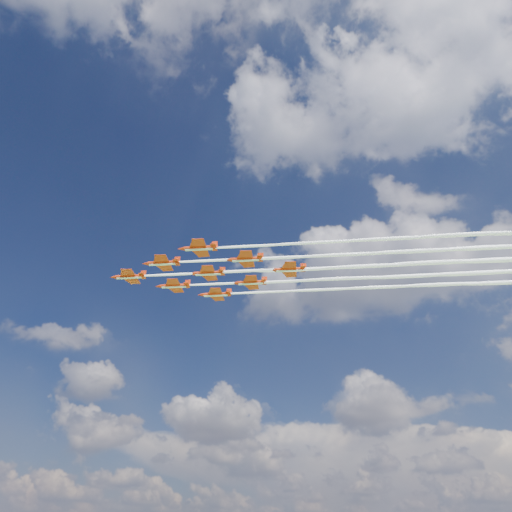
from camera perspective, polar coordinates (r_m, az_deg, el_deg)
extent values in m
cylinder|color=red|center=(138.73, -14.29, -2.29)|extent=(7.17, 3.48, 1.00)
cone|color=red|center=(140.27, -16.05, -2.35)|extent=(2.06, 1.57, 1.00)
cone|color=red|center=(137.40, -12.60, -2.23)|extent=(1.60, 1.33, 0.91)
ellipsoid|color=black|center=(139.52, -14.98, -2.17)|extent=(2.06, 1.44, 0.65)
cube|color=red|center=(138.56, -14.11, -2.30)|extent=(5.65, 8.86, 0.13)
cube|color=red|center=(137.59, -12.85, -2.24)|extent=(2.34, 3.52, 0.11)
cube|color=red|center=(137.92, -12.74, -1.94)|extent=(1.41, 0.63, 1.64)
cube|color=silver|center=(138.52, -14.31, -2.46)|extent=(6.68, 3.15, 0.11)
cylinder|color=red|center=(130.23, -10.65, -0.79)|extent=(7.17, 3.48, 1.00)
cone|color=red|center=(131.50, -12.56, -0.87)|extent=(2.06, 1.57, 1.00)
cone|color=red|center=(129.18, -8.82, -0.71)|extent=(1.60, 1.33, 0.91)
ellipsoid|color=black|center=(130.92, -11.40, -0.67)|extent=(2.06, 1.44, 0.65)
cube|color=red|center=(130.09, -10.46, -0.80)|extent=(5.65, 8.86, 0.13)
cube|color=red|center=(129.33, -9.10, -0.72)|extent=(2.34, 3.52, 0.11)
cube|color=red|center=(129.69, -8.99, -0.40)|extent=(1.41, 0.63, 1.64)
cube|color=silver|center=(130.01, -10.67, -0.96)|extent=(6.68, 3.15, 0.11)
cylinder|color=red|center=(141.10, -9.36, -3.37)|extent=(7.17, 3.48, 1.00)
cone|color=red|center=(142.27, -11.14, -3.43)|extent=(2.06, 1.57, 1.00)
cone|color=red|center=(140.13, -7.66, -3.31)|extent=(1.60, 1.33, 0.91)
ellipsoid|color=black|center=(141.73, -10.06, -3.25)|extent=(2.06, 1.44, 0.65)
cube|color=red|center=(140.97, -9.18, -3.38)|extent=(5.65, 8.86, 0.13)
cube|color=red|center=(140.26, -7.91, -3.32)|extent=(2.34, 3.52, 0.11)
cube|color=red|center=(140.60, -7.81, -3.02)|extent=(1.41, 0.63, 1.64)
cube|color=silver|center=(140.89, -9.37, -3.54)|extent=(6.68, 3.15, 0.11)
cylinder|color=red|center=(122.44, -6.53, 0.92)|extent=(7.17, 3.48, 1.00)
cone|color=red|center=(123.39, -8.61, 0.81)|extent=(2.06, 1.57, 1.00)
cone|color=red|center=(121.70, -4.56, 1.02)|extent=(1.60, 1.33, 0.91)
ellipsoid|color=black|center=(123.01, -7.35, 1.04)|extent=(2.06, 1.44, 0.65)
cube|color=red|center=(122.33, -6.32, 0.91)|extent=(5.65, 8.86, 0.13)
cube|color=red|center=(121.80, -4.85, 1.00)|extent=(2.34, 3.52, 0.11)
cube|color=red|center=(122.20, -4.75, 1.33)|extent=(1.41, 0.63, 1.64)
cube|color=silver|center=(122.20, -6.54, 0.74)|extent=(6.68, 3.15, 0.11)
cylinder|color=red|center=(133.32, -5.49, -1.95)|extent=(7.17, 3.48, 1.00)
cone|color=red|center=(134.19, -7.41, -2.03)|extent=(2.06, 1.57, 1.00)
cone|color=red|center=(132.64, -3.67, -1.88)|extent=(1.60, 1.33, 0.91)
ellipsoid|color=black|center=(133.85, -6.25, -1.83)|extent=(2.06, 1.44, 0.65)
cube|color=red|center=(133.22, -5.30, -1.96)|extent=(5.65, 8.86, 0.13)
cube|color=red|center=(132.73, -3.95, -1.89)|extent=(2.34, 3.52, 0.11)
cube|color=red|center=(133.10, -3.86, -1.58)|extent=(1.41, 0.63, 1.64)
cube|color=silver|center=(133.10, -5.50, -2.13)|extent=(6.68, 3.15, 0.11)
cylinder|color=red|center=(144.52, -4.61, -4.39)|extent=(7.17, 3.48, 1.00)
cone|color=red|center=(145.33, -6.38, -4.45)|extent=(2.06, 1.57, 1.00)
cone|color=red|center=(143.89, -2.92, -4.33)|extent=(1.60, 1.33, 0.91)
ellipsoid|color=black|center=(145.01, -5.31, -4.27)|extent=(2.06, 1.44, 0.65)
cube|color=red|center=(144.43, -4.43, -4.40)|extent=(5.65, 8.86, 0.13)
cube|color=red|center=(143.98, -3.18, -4.34)|extent=(2.34, 3.52, 0.11)
cube|color=red|center=(144.32, -3.10, -4.04)|extent=(1.41, 0.63, 1.64)
cube|color=silver|center=(144.32, -4.62, -4.55)|extent=(6.68, 3.15, 0.11)
cylinder|color=red|center=(126.31, -1.18, -0.36)|extent=(7.17, 3.48, 1.00)
cone|color=red|center=(126.85, -3.23, -0.45)|extent=(2.06, 1.57, 1.00)
cone|color=red|center=(125.96, 0.75, -0.27)|extent=(1.60, 1.33, 0.91)
ellipsoid|color=black|center=(126.71, -2.00, -0.24)|extent=(2.06, 1.44, 0.65)
cube|color=red|center=(126.24, -0.98, -0.37)|extent=(5.65, 8.86, 0.13)
cube|color=red|center=(126.00, 0.46, -0.28)|extent=(2.34, 3.52, 0.11)
cube|color=red|center=(126.40, 0.54, 0.04)|extent=(1.41, 0.63, 1.64)
cube|color=silver|center=(126.08, -1.19, -0.54)|extent=(6.68, 3.15, 0.11)
cylinder|color=red|center=(137.49, -0.60, -3.04)|extent=(7.17, 3.48, 1.00)
cone|color=red|center=(137.98, -2.48, -3.12)|extent=(2.06, 1.57, 1.00)
cone|color=red|center=(137.16, 1.18, -2.97)|extent=(1.60, 1.33, 0.91)
ellipsoid|color=black|center=(137.85, -1.35, -2.92)|extent=(2.06, 1.44, 0.65)
cube|color=red|center=(137.42, -0.41, -3.05)|extent=(5.65, 8.86, 0.13)
cube|color=red|center=(137.20, 0.92, -2.98)|extent=(2.34, 3.52, 0.11)
cube|color=red|center=(137.57, 0.99, -2.67)|extent=(1.41, 0.63, 1.64)
cube|color=silver|center=(137.28, -0.60, -3.21)|extent=(6.68, 3.15, 0.11)
cylinder|color=red|center=(131.27, 3.80, -1.55)|extent=(7.17, 3.48, 1.00)
cone|color=red|center=(131.41, 1.82, -1.64)|extent=(2.06, 1.57, 1.00)
cone|color=red|center=(131.28, 5.67, -1.46)|extent=(1.60, 1.33, 0.91)
ellipsoid|color=black|center=(131.51, 3.01, -1.43)|extent=(2.06, 1.44, 0.65)
cube|color=red|center=(131.24, 4.00, -1.55)|extent=(5.65, 8.86, 0.13)
cube|color=red|center=(131.27, 5.39, -1.47)|extent=(2.34, 3.52, 0.11)
cube|color=red|center=(131.67, 5.45, -1.16)|extent=(1.41, 0.63, 1.64)
cube|color=silver|center=(131.05, 3.81, -1.72)|extent=(6.68, 3.15, 0.11)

